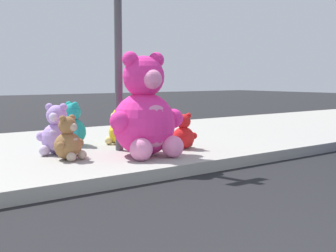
{
  "coord_description": "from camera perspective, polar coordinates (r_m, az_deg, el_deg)",
  "views": [
    {
      "loc": [
        -2.2,
        -1.02,
        1.18
      ],
      "look_at": [
        1.27,
        3.6,
        0.55
      ],
      "focal_mm": 47.33,
      "sensor_mm": 36.0,
      "label": 1
    }
  ],
  "objects": [
    {
      "name": "plush_yellow",
      "position": [
        6.94,
        -6.28,
        -0.37
      ],
      "size": [
        0.42,
        0.43,
        0.6
      ],
      "color": "yellow",
      "rests_on": "sidewalk"
    },
    {
      "name": "plush_red",
      "position": [
        6.47,
        1.99,
        -1.07
      ],
      "size": [
        0.37,
        0.38,
        0.53
      ],
      "color": "red",
      "rests_on": "sidewalk"
    },
    {
      "name": "plush_pink_large",
      "position": [
        5.84,
        -2.94,
        1.48
      ],
      "size": [
        1.06,
        0.94,
        1.37
      ],
      "color": "#F22D93",
      "rests_on": "sidewalk"
    },
    {
      "name": "plush_teal",
      "position": [
        6.93,
        -12.35,
        -0.24
      ],
      "size": [
        0.46,
        0.52,
        0.67
      ],
      "color": "teal",
      "rests_on": "sidewalk"
    },
    {
      "name": "plush_lavender",
      "position": [
        6.17,
        -14.16,
        -0.99
      ],
      "size": [
        0.49,
        0.5,
        0.69
      ],
      "color": "#B28CD8",
      "rests_on": "sidewalk"
    },
    {
      "name": "sidewalk",
      "position": [
        6.69,
        -17.2,
        -3.57
      ],
      "size": [
        28.0,
        4.4,
        0.15
      ],
      "primitive_type": "cube",
      "color": "#9E9B93",
      "rests_on": "ground_plane"
    },
    {
      "name": "sign_pole",
      "position": [
        6.33,
        -6.44,
        12.23
      ],
      "size": [
        0.56,
        0.11,
        3.2
      ],
      "color": "#4C4C51",
      "rests_on": "sidewalk"
    },
    {
      "name": "plush_brown",
      "position": [
        5.71,
        -12.65,
        -2.01
      ],
      "size": [
        0.42,
        0.41,
        0.57
      ],
      "color": "olive",
      "rests_on": "sidewalk"
    }
  ]
}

